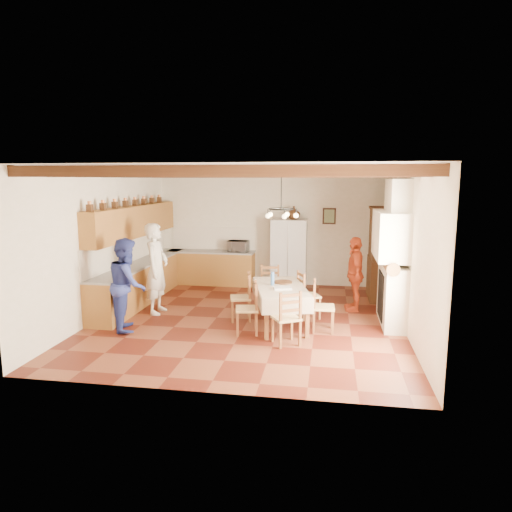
{
  "coord_description": "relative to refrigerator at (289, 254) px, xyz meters",
  "views": [
    {
      "loc": [
        1.57,
        -8.74,
        2.8
      ],
      "look_at": [
        0.1,
        0.3,
        1.25
      ],
      "focal_mm": 32.0,
      "sensor_mm": 36.0,
      "label": 1
    }
  ],
  "objects": [
    {
      "name": "floor",
      "position": [
        -0.55,
        -2.88,
        -0.9
      ],
      "size": [
        6.0,
        6.5,
        0.02
      ],
      "primitive_type": "cube",
      "color": "#4E190E",
      "rests_on": "ground"
    },
    {
      "name": "ceiling",
      "position": [
        -0.55,
        -2.88,
        2.12
      ],
      "size": [
        6.0,
        6.5,
        0.02
      ],
      "primitive_type": "cube",
      "color": "white",
      "rests_on": "ground"
    },
    {
      "name": "wall_back",
      "position": [
        -0.55,
        0.38,
        0.61
      ],
      "size": [
        6.0,
        0.02,
        3.0
      ],
      "primitive_type": "cube",
      "color": "beige",
      "rests_on": "ground"
    },
    {
      "name": "wall_front",
      "position": [
        -0.55,
        -6.14,
        0.61
      ],
      "size": [
        6.0,
        0.02,
        3.0
      ],
      "primitive_type": "cube",
      "color": "beige",
      "rests_on": "ground"
    },
    {
      "name": "wall_left",
      "position": [
        -3.56,
        -2.88,
        0.61
      ],
      "size": [
        0.02,
        6.5,
        3.0
      ],
      "primitive_type": "cube",
      "color": "beige",
      "rests_on": "ground"
    },
    {
      "name": "wall_right",
      "position": [
        2.46,
        -2.88,
        0.61
      ],
      "size": [
        0.02,
        6.5,
        3.0
      ],
      "primitive_type": "cube",
      "color": "beige",
      "rests_on": "ground"
    },
    {
      "name": "ceiling_beams",
      "position": [
        -0.55,
        -2.88,
        2.02
      ],
      "size": [
        6.0,
        6.3,
        0.16
      ],
      "primitive_type": null,
      "color": "#341A10",
      "rests_on": "ground"
    },
    {
      "name": "lower_cabinets_left",
      "position": [
        -3.25,
        -1.83,
        -0.46
      ],
      "size": [
        0.6,
        4.3,
        0.86
      ],
      "primitive_type": "cube",
      "color": "olive",
      "rests_on": "ground"
    },
    {
      "name": "lower_cabinets_back",
      "position": [
        -2.1,
        0.07,
        -0.46
      ],
      "size": [
        2.3,
        0.6,
        0.86
      ],
      "primitive_type": "cube",
      "color": "olive",
      "rests_on": "ground"
    },
    {
      "name": "countertop_left",
      "position": [
        -3.25,
        -1.83,
        -0.01
      ],
      "size": [
        0.62,
        4.3,
        0.04
      ],
      "primitive_type": "cube",
      "color": "slate",
      "rests_on": "lower_cabinets_left"
    },
    {
      "name": "countertop_back",
      "position": [
        -2.1,
        0.07,
        -0.01
      ],
      "size": [
        2.34,
        0.62,
        0.04
      ],
      "primitive_type": "cube",
      "color": "slate",
      "rests_on": "lower_cabinets_back"
    },
    {
      "name": "backsplash_left",
      "position": [
        -3.54,
        -1.83,
        0.31
      ],
      "size": [
        0.03,
        4.3,
        0.6
      ],
      "primitive_type": "cube",
      "color": "silver",
      "rests_on": "ground"
    },
    {
      "name": "backsplash_back",
      "position": [
        -2.1,
        0.35,
        0.31
      ],
      "size": [
        2.3,
        0.03,
        0.6
      ],
      "primitive_type": "cube",
      "color": "silver",
      "rests_on": "ground"
    },
    {
      "name": "upper_cabinets",
      "position": [
        -3.38,
        -1.83,
        0.96
      ],
      "size": [
        0.35,
        4.2,
        0.7
      ],
      "primitive_type": "cube",
      "color": "olive",
      "rests_on": "ground"
    },
    {
      "name": "fireplace",
      "position": [
        2.17,
        -2.68,
        0.51
      ],
      "size": [
        0.56,
        1.6,
        2.8
      ],
      "primitive_type": null,
      "color": "beige",
      "rests_on": "ground"
    },
    {
      "name": "wall_picture",
      "position": [
        1.0,
        0.35,
        0.96
      ],
      "size": [
        0.34,
        0.03,
        0.42
      ],
      "primitive_type": "cube",
      "color": "black",
      "rests_on": "ground"
    },
    {
      "name": "refrigerator",
      "position": [
        0.0,
        0.0,
        0.0
      ],
      "size": [
        0.9,
        0.74,
        1.79
      ],
      "primitive_type": "cube",
      "rotation": [
        0.0,
        0.0,
        0.0
      ],
      "color": "silver",
      "rests_on": "floor"
    },
    {
      "name": "hutch",
      "position": [
        2.2,
        -0.76,
        0.18
      ],
      "size": [
        0.5,
        1.19,
        2.16
      ],
      "primitive_type": null,
      "rotation": [
        0.0,
        0.0,
        0.0
      ],
      "color": "#3D2612",
      "rests_on": "floor"
    },
    {
      "name": "dining_table",
      "position": [
        0.12,
        -3.15,
        -0.2
      ],
      "size": [
        1.32,
        1.93,
        0.77
      ],
      "rotation": [
        0.0,
        0.0,
        0.26
      ],
      "color": "beige",
      "rests_on": "floor"
    },
    {
      "name": "chandelier",
      "position": [
        0.12,
        -3.15,
        1.36
      ],
      "size": [
        0.47,
        0.47,
        0.03
      ],
      "primitive_type": "torus",
      "color": "black",
      "rests_on": "ground"
    },
    {
      "name": "chair_left_near",
      "position": [
        -0.44,
        -3.72,
        -0.41
      ],
      "size": [
        0.48,
        0.49,
        0.96
      ],
      "primitive_type": null,
      "rotation": [
        0.0,
        0.0,
        -1.37
      ],
      "color": "brown",
      "rests_on": "floor"
    },
    {
      "name": "chair_left_far",
      "position": [
        -0.7,
        -2.96,
        -0.41
      ],
      "size": [
        0.49,
        0.5,
        0.96
      ],
      "primitive_type": null,
      "rotation": [
        0.0,
        0.0,
        -1.33
      ],
      "color": "brown",
      "rests_on": "floor"
    },
    {
      "name": "chair_right_near",
      "position": [
        0.95,
        -3.38,
        -0.41
      ],
      "size": [
        0.41,
        0.43,
        0.96
      ],
      "primitive_type": null,
      "rotation": [
        0.0,
        0.0,
        1.6
      ],
      "color": "brown",
      "rests_on": "floor"
    },
    {
      "name": "chair_right_far",
      "position": [
        0.63,
        -2.57,
        -0.41
      ],
      "size": [
        0.54,
        0.55,
        0.96
      ],
      "primitive_type": null,
      "rotation": [
        0.0,
        0.0,
        1.99
      ],
      "color": "brown",
      "rests_on": "floor"
    },
    {
      "name": "chair_end_near",
      "position": [
        0.33,
        -4.16,
        -0.41
      ],
      "size": [
        0.56,
        0.55,
        0.96
      ],
      "primitive_type": null,
      "rotation": [
        0.0,
        0.0,
        3.66
      ],
      "color": "brown",
      "rests_on": "floor"
    },
    {
      "name": "chair_end_far",
      "position": [
        -0.22,
        -2.15,
        -0.41
      ],
      "size": [
        0.46,
        0.44,
        0.96
      ],
      "primitive_type": null,
      "rotation": [
        0.0,
        0.0,
        0.11
      ],
      "color": "brown",
      "rests_on": "floor"
    },
    {
      "name": "person_man",
      "position": [
        -2.53,
        -2.74,
        0.06
      ],
      "size": [
        0.46,
        0.7,
        1.91
      ],
      "primitive_type": "imported",
      "rotation": [
        0.0,
        0.0,
        1.57
      ],
      "color": "silver",
      "rests_on": "floor"
    },
    {
      "name": "person_woman_blue",
      "position": [
        -2.68,
        -3.83,
        -0.03
      ],
      "size": [
        0.92,
        1.03,
        1.73
      ],
      "primitive_type": "imported",
      "rotation": [
        0.0,
        0.0,
        1.96
      ],
      "color": "navy",
      "rests_on": "floor"
    },
    {
      "name": "person_woman_red",
      "position": [
        1.58,
        -1.86,
        -0.09
      ],
      "size": [
        0.44,
        0.96,
        1.6
      ],
      "primitive_type": "imported",
      "rotation": [
        0.0,
        0.0,
        -1.52
      ],
      "color": "#B43B1B",
      "rests_on": "floor"
    },
    {
      "name": "microwave",
      "position": [
        -1.36,
        0.07,
        0.15
      ],
      "size": [
        0.56,
        0.41,
        0.29
      ],
      "primitive_type": "imported",
      "rotation": [
        0.0,
        0.0,
        -0.12
      ],
      "color": "silver",
      "rests_on": "countertop_back"
    },
    {
      "name": "fridge_vase",
      "position": [
        0.11,
        0.0,
        1.06
      ],
      "size": [
        0.4,
        0.4,
        0.33
      ],
      "primitive_type": "imported",
      "rotation": [
        0.0,
        0.0,
        0.31
      ],
      "color": "#3D2612",
      "rests_on": "refrigerator"
    }
  ]
}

